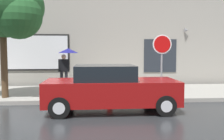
# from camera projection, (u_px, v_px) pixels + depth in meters

# --- Properties ---
(ground_plane) EXTENTS (60.00, 60.00, 0.00)m
(ground_plane) POSITION_uv_depth(u_px,v_px,m) (100.00, 110.00, 8.34)
(ground_plane) COLOR #282B2D
(sidewalk) EXTENTS (20.00, 4.00, 0.15)m
(sidewalk) POSITION_uv_depth(u_px,v_px,m) (98.00, 93.00, 11.31)
(sidewalk) COLOR gray
(sidewalk) RESTS_ON ground
(building_facade) EXTENTS (20.00, 0.67, 7.00)m
(building_facade) POSITION_uv_depth(u_px,v_px,m) (96.00, 23.00, 13.53)
(building_facade) COLOR #9E998E
(building_facade) RESTS_ON ground
(parked_car) EXTENTS (4.26, 1.81, 1.51)m
(parked_car) POSITION_uv_depth(u_px,v_px,m) (110.00, 89.00, 8.17)
(parked_car) COLOR maroon
(parked_car) RESTS_ON ground
(fire_hydrant) EXTENTS (0.30, 0.44, 0.74)m
(fire_hydrant) POSITION_uv_depth(u_px,v_px,m) (110.00, 86.00, 10.38)
(fire_hydrant) COLOR red
(fire_hydrant) RESTS_ON sidewalk
(pedestrian_with_umbrella) EXTENTS (0.97, 0.97, 1.94)m
(pedestrian_with_umbrella) POSITION_uv_depth(u_px,v_px,m) (67.00, 57.00, 11.87)
(pedestrian_with_umbrella) COLOR black
(pedestrian_with_umbrella) RESTS_ON sidewalk
(street_tree) EXTENTS (3.16, 2.68, 4.69)m
(street_tree) POSITION_uv_depth(u_px,v_px,m) (6.00, 9.00, 9.47)
(street_tree) COLOR #4C3823
(street_tree) RESTS_ON sidewalk
(stop_sign) EXTENTS (0.76, 0.10, 2.46)m
(stop_sign) POSITION_uv_depth(u_px,v_px,m) (162.00, 53.00, 9.88)
(stop_sign) COLOR gray
(stop_sign) RESTS_ON sidewalk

